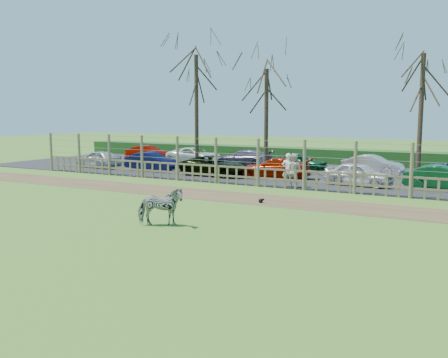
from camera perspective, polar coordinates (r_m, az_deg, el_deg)
The scene contains 23 objects.
ground at distance 19.08m, azimuth -6.26°, elevation -3.95°, with size 120.00×120.00×0.00m, color olive.
dirt_strip at distance 22.84m, azimuth 0.20°, elevation -1.99°, with size 34.00×2.80×0.01m, color brown.
asphalt at distance 31.91m, azimuth 8.79°, elevation 0.67°, with size 44.00×13.00×0.04m, color #232326.
hedge at distance 38.48m, azimuth 12.37°, elevation 2.54°, with size 46.00×2.00×1.10m, color #1E4716.
fence at distance 25.83m, azimuth 3.91°, elevation 0.89°, with size 30.16×0.16×2.50m.
tree_left at distance 32.77m, azimuth -3.18°, elevation 10.73°, with size 4.80×4.80×7.88m.
tree_mid at distance 31.52m, azimuth 4.88°, elevation 9.48°, with size 4.80×4.80×6.83m.
tree_right at distance 29.58m, azimuth 21.71°, elevation 9.83°, with size 4.80×4.80×7.35m.
zebra at distance 16.88m, azimuth -7.30°, elevation -3.19°, with size 0.71×1.57×1.32m, color gray.
visitor_a at distance 25.66m, azimuth 7.33°, elevation 1.03°, with size 0.63×0.41×1.72m, color silver.
visitor_b at distance 25.59m, azimuth 7.97°, elevation 1.00°, with size 0.84×0.65×1.72m, color beige.
crow at distance 21.22m, azimuth 4.25°, elevation -2.47°, with size 0.26×0.19×0.21m.
car_0 at distance 35.64m, azimuth -14.14°, elevation 2.25°, with size 1.42×3.52×1.20m, color #BCB5BD.
car_1 at distance 32.94m, azimuth -8.29°, elevation 1.98°, with size 1.27×3.64×1.20m, color #0D103C.
car_2 at distance 30.06m, azimuth -1.01°, elevation 1.53°, with size 1.99×4.32×1.20m, color black.
car_3 at distance 28.91m, azimuth 5.83°, elevation 1.25°, with size 1.68×4.13×1.20m, color #911300.
car_4 at distance 26.89m, azimuth 15.16°, elevation 0.56°, with size 1.42×3.52×1.20m, color silver.
car_5 at distance 26.54m, azimuth 23.80°, elevation 0.09°, with size 1.27×3.64×1.20m, color #0D4523.
car_7 at distance 39.85m, azimuth -8.62°, elevation 2.93°, with size 1.27×3.64×1.20m, color #940B01.
car_8 at distance 37.27m, azimuth -3.38°, elevation 2.68°, with size 1.99×4.32×1.20m, color white.
car_9 at distance 34.98m, azimuth 2.22°, elevation 2.37°, with size 1.68×4.13×1.20m, color #63516D.
car_10 at distance 33.06m, azimuth 8.72°, elevation 1.99°, with size 1.42×3.52×1.20m, color #0D4B22.
car_11 at distance 31.75m, azimuth 16.63°, elevation 1.54°, with size 1.27×3.64×1.20m, color beige.
Camera 1 is at (10.73, -15.31, 3.79)m, focal length 40.00 mm.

